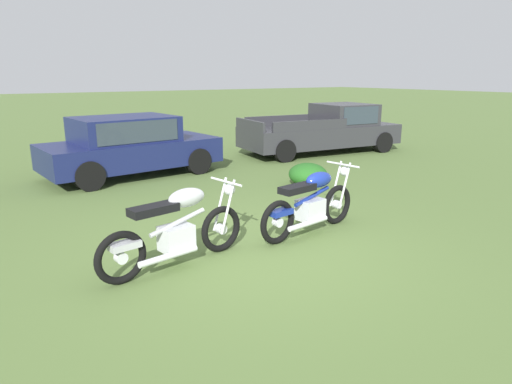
# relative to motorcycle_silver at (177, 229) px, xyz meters

# --- Properties ---
(ground_plane) EXTENTS (120.00, 120.00, 0.00)m
(ground_plane) POSITION_rel_motorcycle_silver_xyz_m (1.16, -0.20, -0.49)
(ground_plane) COLOR #567038
(motorcycle_silver) EXTENTS (2.12, 0.74, 1.02)m
(motorcycle_silver) POSITION_rel_motorcycle_silver_xyz_m (0.00, 0.00, 0.00)
(motorcycle_silver) COLOR black
(motorcycle_silver) RESTS_ON ground
(motorcycle_blue) EXTENTS (2.01, 0.71, 1.02)m
(motorcycle_blue) POSITION_rel_motorcycle_silver_xyz_m (2.23, 0.01, -0.01)
(motorcycle_blue) COLOR black
(motorcycle_blue) RESTS_ON ground
(car_navy) EXTENTS (4.21, 2.20, 1.43)m
(car_navy) POSITION_rel_motorcycle_silver_xyz_m (1.25, 5.55, 0.30)
(car_navy) COLOR #161E4C
(car_navy) RESTS_ON ground
(pickup_truck_charcoal) EXTENTS (5.16, 2.39, 1.49)m
(pickup_truck_charcoal) POSITION_rel_motorcycle_silver_xyz_m (7.56, 5.46, 0.26)
(pickup_truck_charcoal) COLOR #2D2D33
(pickup_truck_charcoal) RESTS_ON ground
(shrub_low) EXTENTS (0.83, 0.90, 0.50)m
(shrub_low) POSITION_rel_motorcycle_silver_xyz_m (4.19, 2.39, -0.24)
(shrub_low) COLOR #235E1E
(shrub_low) RESTS_ON ground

